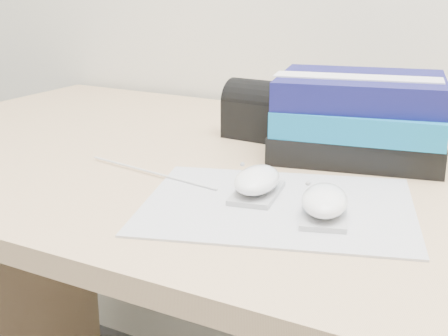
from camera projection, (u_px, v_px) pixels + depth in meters
The scene contains 7 objects.
desk at pixel (313, 292), 1.05m from camera, with size 1.60×0.80×0.73m.
mousepad at pixel (278, 205), 0.79m from camera, with size 0.34×0.26×0.00m, color #9897A0.
mouse_rear at pixel (257, 182), 0.81m from camera, with size 0.07×0.11×0.04m.
mouse_front at pixel (325, 203), 0.74m from camera, with size 0.08×0.11×0.04m.
usb_cable at pixel (151, 172), 0.91m from camera, with size 0.00×0.00×0.25m, color silver.
book_stack at pixel (361, 117), 0.99m from camera, with size 0.30×0.26×0.13m.
pouch at pixel (260, 110), 1.10m from camera, with size 0.12×0.08×0.10m.
Camera 1 is at (0.33, 0.75, 1.01)m, focal length 50.00 mm.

